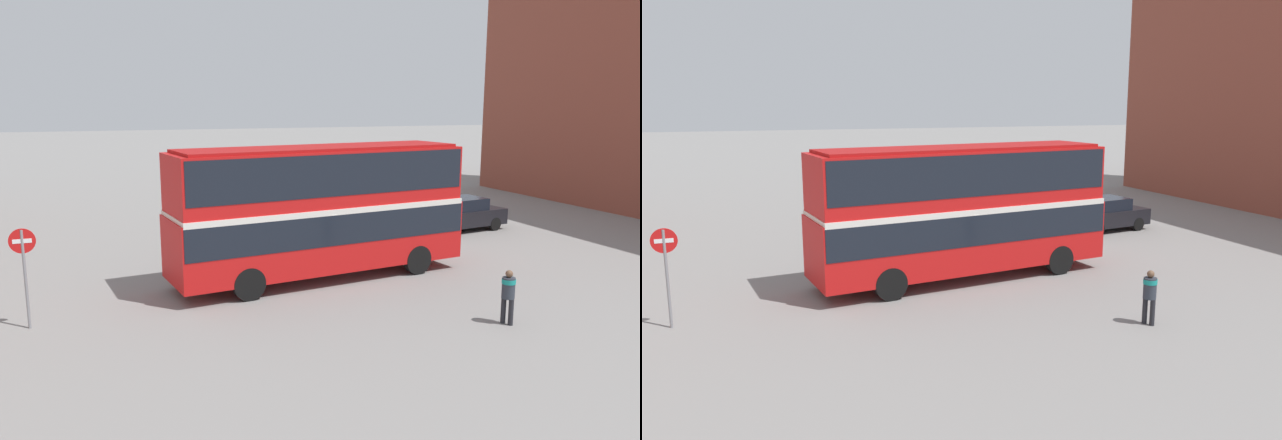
{
  "view_description": "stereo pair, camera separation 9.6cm",
  "coord_description": "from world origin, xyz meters",
  "views": [
    {
      "loc": [
        -6.42,
        -19.68,
        6.12
      ],
      "look_at": [
        1.17,
        0.09,
        2.08
      ],
      "focal_mm": 35.0,
      "sensor_mm": 36.0,
      "label": 1
    },
    {
      "loc": [
        -6.34,
        -19.71,
        6.12
      ],
      "look_at": [
        1.17,
        0.09,
        2.08
      ],
      "focal_mm": 35.0,
      "sensor_mm": 36.0,
      "label": 2
    }
  ],
  "objects": [
    {
      "name": "double_decker_bus",
      "position": [
        1.17,
        0.09,
        2.65
      ],
      "size": [
        10.67,
        3.84,
        4.62
      ],
      "rotation": [
        0.0,
        0.0,
        0.12
      ],
      "color": "red",
      "rests_on": "ground_plane"
    },
    {
      "name": "ground_plane",
      "position": [
        0.0,
        0.0,
        0.0
      ],
      "size": [
        240.0,
        240.0,
        0.0
      ],
      "primitive_type": "plane",
      "color": "gray"
    },
    {
      "name": "no_entry_sign",
      "position": [
        -8.04,
        -1.67,
        1.89
      ],
      "size": [
        0.68,
        0.08,
        2.79
      ],
      "color": "gray",
      "rests_on": "ground_plane"
    },
    {
      "name": "parked_car_kerb_far",
      "position": [
        2.53,
        14.95,
        0.78
      ],
      "size": [
        4.44,
        2.18,
        1.54
      ],
      "rotation": [
        0.0,
        0.0,
        -0.07
      ],
      "color": "navy",
      "rests_on": "ground_plane"
    },
    {
      "name": "pedestrian_foreground",
      "position": [
        4.38,
        -6.09,
        0.95
      ],
      "size": [
        0.5,
        0.5,
        1.55
      ],
      "rotation": [
        0.0,
        0.0,
        3.52
      ],
      "color": "#232328",
      "rests_on": "ground_plane"
    },
    {
      "name": "parked_car_kerb_near",
      "position": [
        10.59,
        5.41,
        0.79
      ],
      "size": [
        4.18,
        2.36,
        1.58
      ],
      "rotation": [
        0.0,
        0.0,
        0.14
      ],
      "color": "black",
      "rests_on": "ground_plane"
    }
  ]
}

